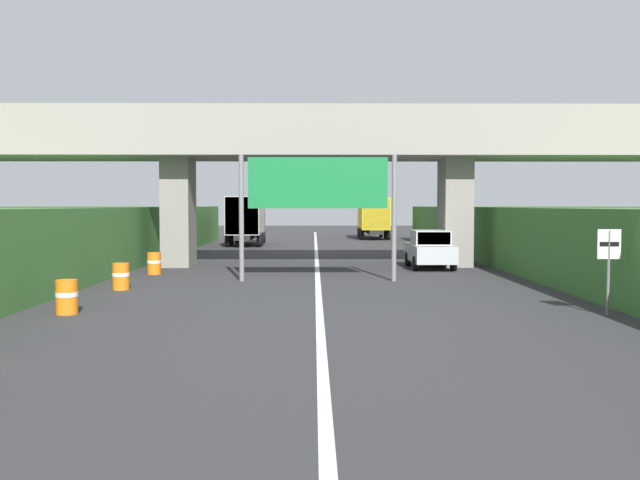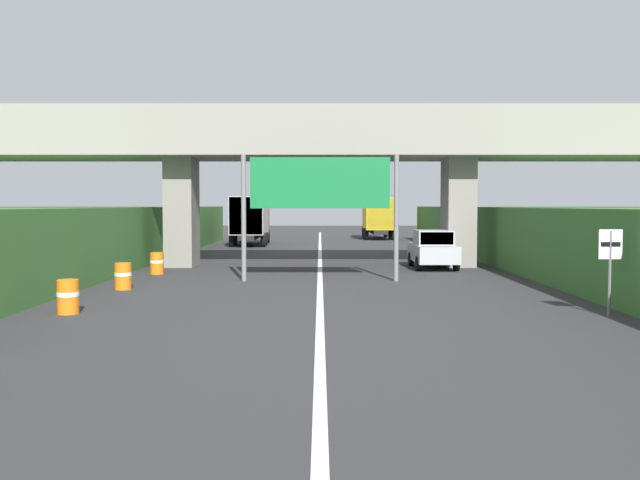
# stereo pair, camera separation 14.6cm
# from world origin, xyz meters

# --- Properties ---
(lane_centre_stripe) EXTENTS (0.20, 96.31, 0.01)m
(lane_centre_stripe) POSITION_xyz_m (0.00, 28.16, 0.00)
(lane_centre_stripe) COLOR white
(lane_centre_stripe) RESTS_ON ground
(overpass_bridge) EXTENTS (40.00, 4.80, 7.22)m
(overpass_bridge) POSITION_xyz_m (0.00, 35.19, 5.38)
(overpass_bridge) COLOR gray
(overpass_bridge) RESTS_ON ground
(overhead_highway_sign) EXTENTS (5.88, 0.18, 4.72)m
(overhead_highway_sign) POSITION_xyz_m (0.00, 28.55, 3.42)
(overhead_highway_sign) COLOR slate
(overhead_highway_sign) RESTS_ON ground
(speed_limit_sign) EXTENTS (0.60, 0.08, 2.23)m
(speed_limit_sign) POSITION_xyz_m (7.40, 20.19, 1.48)
(speed_limit_sign) COLOR slate
(speed_limit_sign) RESTS_ON ground
(truck_red) EXTENTS (2.44, 7.30, 3.44)m
(truck_red) POSITION_xyz_m (-4.93, 52.39, 1.93)
(truck_red) COLOR black
(truck_red) RESTS_ON ground
(truck_yellow) EXTENTS (2.44, 7.30, 3.44)m
(truck_yellow) POSITION_xyz_m (4.87, 61.98, 1.93)
(truck_yellow) COLOR black
(truck_yellow) RESTS_ON ground
(car_silver) EXTENTS (1.86, 4.10, 1.72)m
(car_silver) POSITION_xyz_m (5.09, 33.89, 0.86)
(car_silver) COLOR #B2B5B7
(car_silver) RESTS_ON ground
(construction_barrel_3) EXTENTS (0.57, 0.57, 0.90)m
(construction_barrel_3) POSITION_xyz_m (-6.60, 20.61, 0.46)
(construction_barrel_3) COLOR orange
(construction_barrel_3) RESTS_ON ground
(construction_barrel_4) EXTENTS (0.57, 0.57, 0.90)m
(construction_barrel_4) POSITION_xyz_m (-6.64, 25.91, 0.46)
(construction_barrel_4) COLOR orange
(construction_barrel_4) RESTS_ON ground
(construction_barrel_5) EXTENTS (0.57, 0.57, 0.90)m
(construction_barrel_5) POSITION_xyz_m (-6.73, 31.21, 0.46)
(construction_barrel_5) COLOR orange
(construction_barrel_5) RESTS_ON ground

